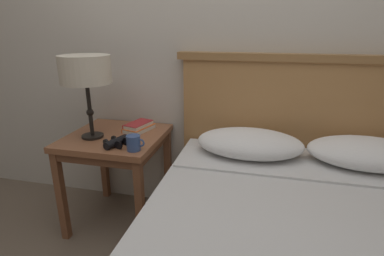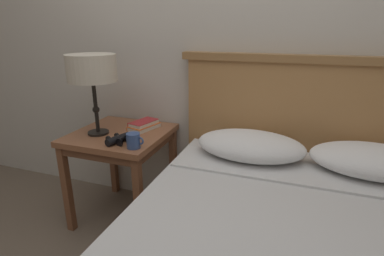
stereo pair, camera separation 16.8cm
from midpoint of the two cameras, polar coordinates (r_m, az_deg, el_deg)
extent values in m
cube|color=beige|center=(1.95, 1.87, 19.82)|extent=(8.00, 0.06, 2.60)
cube|color=brown|center=(1.96, -16.78, -1.76)|extent=(0.58, 0.58, 0.04)
cube|color=brown|center=(1.98, -16.66, -2.93)|extent=(0.55, 0.55, 0.05)
cube|color=brown|center=(2.04, -25.91, -11.72)|extent=(0.04, 0.04, 0.58)
cube|color=brown|center=(1.78, -12.61, -14.68)|extent=(0.04, 0.04, 0.58)
cube|color=brown|center=(2.40, -18.42, -6.12)|extent=(0.04, 0.04, 0.58)
cube|color=brown|center=(2.19, -6.84, -7.71)|extent=(0.04, 0.04, 0.58)
cube|color=silver|center=(1.65, 18.10, -7.28)|extent=(1.36, 0.28, 0.01)
cube|color=#AD7A47|center=(1.98, 17.35, -3.66)|extent=(1.48, 0.06, 1.07)
cube|color=olive|center=(1.85, 19.03, 12.51)|extent=(1.55, 0.10, 0.04)
ellipsoid|color=white|center=(1.72, 8.18, -2.93)|extent=(0.60, 0.36, 0.15)
ellipsoid|color=white|center=(1.78, 28.09, -4.28)|extent=(0.60, 0.36, 0.15)
cylinder|color=black|center=(1.96, -20.76, -1.47)|extent=(0.13, 0.13, 0.01)
cylinder|color=black|center=(1.91, -21.33, 3.21)|extent=(0.02, 0.02, 0.32)
sphere|color=black|center=(1.91, -21.27, 2.76)|extent=(0.04, 0.04, 0.04)
cylinder|color=beige|center=(1.87, -22.19, 10.29)|extent=(0.29, 0.29, 0.16)
cube|color=silver|center=(1.99, -12.42, -0.14)|extent=(0.17, 0.22, 0.02)
cube|color=orange|center=(1.99, -12.45, 0.24)|extent=(0.17, 0.23, 0.00)
cube|color=orange|center=(2.03, -13.65, 0.12)|extent=(0.06, 0.20, 0.03)
cube|color=silver|center=(1.99, -12.55, 0.60)|extent=(0.15, 0.21, 0.02)
cube|color=#B2282D|center=(1.98, -12.57, 0.94)|extent=(0.15, 0.21, 0.00)
cube|color=#B2282D|center=(2.02, -13.67, 0.81)|extent=(0.05, 0.18, 0.02)
cylinder|color=black|center=(1.75, -17.68, -2.93)|extent=(0.07, 0.10, 0.04)
cylinder|color=black|center=(1.72, -16.59, -3.24)|extent=(0.05, 0.02, 0.05)
cylinder|color=black|center=(1.78, -18.73, -2.63)|extent=(0.04, 0.02, 0.04)
cylinder|color=black|center=(1.79, -16.20, -2.29)|extent=(0.07, 0.10, 0.04)
cylinder|color=black|center=(1.76, -15.11, -2.58)|extent=(0.05, 0.02, 0.05)
cylinder|color=black|center=(1.82, -17.26, -2.02)|extent=(0.04, 0.02, 0.04)
cube|color=black|center=(1.77, -16.96, -2.37)|extent=(0.07, 0.05, 0.01)
cylinder|color=black|center=(1.77, -16.97, -2.24)|extent=(0.02, 0.02, 0.02)
cylinder|color=#334C84|center=(1.67, -13.95, -2.82)|extent=(0.08, 0.08, 0.08)
torus|color=#334C84|center=(1.65, -12.67, -2.83)|extent=(0.05, 0.01, 0.05)
camera|label=1|loc=(0.08, -92.86, -0.96)|focal=28.00mm
camera|label=2|loc=(0.08, 87.14, 0.96)|focal=28.00mm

